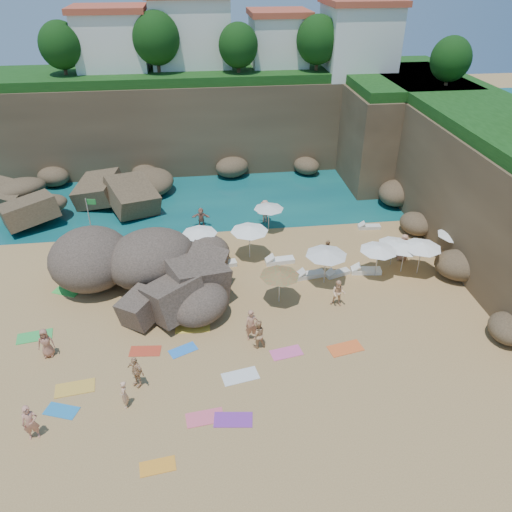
{
  "coord_description": "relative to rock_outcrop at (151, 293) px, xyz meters",
  "views": [
    {
      "loc": [
        -1.3,
        -22.94,
        18.15
      ],
      "look_at": [
        2.0,
        3.0,
        2.0
      ],
      "focal_mm": 35.0,
      "sensor_mm": 36.0,
      "label": 1
    }
  ],
  "objects": [
    {
      "name": "person_lie_1",
      "position": [
        -0.22,
        -7.61,
        0.21
      ],
      "size": [
        1.9,
        1.99,
        0.42
      ],
      "primitive_type": "imported",
      "rotation": [
        0.0,
        0.0,
        -0.69
      ],
      "color": "#D9AA7B",
      "rests_on": "ground"
    },
    {
      "name": "towel_5",
      "position": [
        4.8,
        -7.69,
        0.02
      ],
      "size": [
        1.94,
        1.22,
        0.03
      ],
      "primitive_type": "cube",
      "rotation": [
        0.0,
        0.0,
        0.19
      ],
      "color": "silver",
      "rests_on": "ground"
    },
    {
      "name": "towel_4",
      "position": [
        -3.24,
        -7.46,
        0.02
      ],
      "size": [
        1.96,
        1.15,
        0.03
      ],
      "primitive_type": "cube",
      "rotation": [
        0.0,
        0.0,
        0.12
      ],
      "color": "gold",
      "rests_on": "ground"
    },
    {
      "name": "parasol_1",
      "position": [
        8.43,
        7.18,
        1.94
      ],
      "size": [
        2.23,
        2.23,
        2.11
      ],
      "color": "silver",
      "rests_on": "ground"
    },
    {
      "name": "person_stand_0",
      "position": [
        -4.45,
        -10.16,
        0.93
      ],
      "size": [
        0.76,
        0.58,
        1.86
      ],
      "primitive_type": "imported",
      "rotation": [
        0.0,
        0.0,
        0.22
      ],
      "color": "tan",
      "rests_on": "ground"
    },
    {
      "name": "cliff_corner",
      "position": [
        21.6,
        17.33,
        4.0
      ],
      "size": [
        10.0,
        12.0,
        8.0
      ],
      "primitive_type": "cube",
      "color": "brown",
      "rests_on": "ground"
    },
    {
      "name": "towel_10",
      "position": [
        10.56,
        -6.37,
        0.02
      ],
      "size": [
        1.96,
        1.25,
        0.03
      ],
      "primitive_type": "cube",
      "rotation": [
        0.0,
        0.0,
        0.2
      ],
      "color": "orange",
      "rests_on": "ground"
    },
    {
      "name": "lounger_2",
      "position": [
        16.05,
        6.43,
        0.13
      ],
      "size": [
        1.72,
        0.7,
        0.26
      ],
      "primitive_type": "cube",
      "rotation": [
        0.0,
        0.0,
        -0.08
      ],
      "color": "silver",
      "rests_on": "ground"
    },
    {
      "name": "person_lie_4",
      "position": [
        5.69,
        -4.97,
        0.22
      ],
      "size": [
        0.82,
        1.9,
        0.44
      ],
      "primitive_type": "imported",
      "rotation": [
        0.0,
        0.0,
        0.08
      ],
      "color": "tan",
      "rests_on": "ground"
    },
    {
      "name": "towel_6",
      "position": [
        4.21,
        -10.33,
        0.02
      ],
      "size": [
        1.84,
        1.08,
        0.03
      ],
      "primitive_type": "cube",
      "rotation": [
        0.0,
        0.0,
        -0.13
      ],
      "color": "purple",
      "rests_on": "ground"
    },
    {
      "name": "lounger_5",
      "position": [
        10.18,
        0.57,
        0.15
      ],
      "size": [
        1.95,
        0.9,
        0.29
      ],
      "primitive_type": "cube",
      "rotation": [
        0.0,
        0.0,
        0.15
      ],
      "color": "silver",
      "rests_on": "ground"
    },
    {
      "name": "lounger_3",
      "position": [
        4.62,
        2.52,
        0.15
      ],
      "size": [
        1.97,
        0.96,
        0.29
      ],
      "primitive_type": "cube",
      "rotation": [
        0.0,
        0.0,
        0.18
      ],
      "color": "white",
      "rests_on": "ground"
    },
    {
      "name": "person_lie_2",
      "position": [
        -4.97,
        -4.94,
        0.22
      ],
      "size": [
        1.0,
        1.76,
        0.45
      ],
      "primitive_type": "imported",
      "rotation": [
        0.0,
        0.0,
        0.11
      ],
      "color": "#A76B53",
      "rests_on": "ground"
    },
    {
      "name": "cliff_back",
      "position": [
        6.6,
        22.33,
        4.0
      ],
      "size": [
        44.0,
        8.0,
        8.0
      ],
      "primitive_type": "cube",
      "color": "brown",
      "rests_on": "ground"
    },
    {
      "name": "parasol_2",
      "position": [
        15.85,
        1.29,
        1.78
      ],
      "size": [
        2.06,
        2.06,
        1.94
      ],
      "color": "silver",
      "rests_on": "ground"
    },
    {
      "name": "lounger_1",
      "position": [
        8.5,
        2.49,
        0.15
      ],
      "size": [
        2.01,
        0.81,
        0.3
      ],
      "primitive_type": "cube",
      "rotation": [
        0.0,
        0.0,
        0.08
      ],
      "color": "white",
      "rests_on": "ground"
    },
    {
      "name": "rock_promontory",
      "position": [
        -6.4,
        13.33,
        0.0
      ],
      "size": [
        12.0,
        7.0,
        2.0
      ],
      "primitive_type": null,
      "color": "brown",
      "rests_on": "ground"
    },
    {
      "name": "rock_outcrop",
      "position": [
        0.0,
        0.0,
        0.0
      ],
      "size": [
        10.16,
        8.67,
        3.48
      ],
      "primitive_type": null,
      "rotation": [
        0.0,
        0.0,
        -0.28
      ],
      "color": "brown",
      "rests_on": "ground"
    },
    {
      "name": "parasol_0",
      "position": [
        3.23,
        3.81,
        2.09
      ],
      "size": [
        2.41,
        2.41,
        2.28
      ],
      "color": "silver",
      "rests_on": "ground"
    },
    {
      "name": "towel_12",
      "position": [
        2.51,
        -3.6,
        0.02
      ],
      "size": [
        1.97,
        1.05,
        0.03
      ],
      "primitive_type": "cube",
      "rotation": [
        0.0,
        0.0,
        -0.04
      ],
      "color": "yellow",
      "rests_on": "ground"
    },
    {
      "name": "parasol_8",
      "position": [
        14.39,
        0.18,
        2.07
      ],
      "size": [
        2.39,
        2.39,
        2.26
      ],
      "color": "silver",
      "rests_on": "ground"
    },
    {
      "name": "seawater",
      "position": [
        4.6,
        27.33,
        0.0
      ],
      "size": [
        120.0,
        120.0,
        0.0
      ],
      "primitive_type": "plane",
      "color": "#0C4751",
      "rests_on": "ground"
    },
    {
      "name": "person_lie_5",
      "position": [
        11.11,
        -2.63,
        0.32
      ],
      "size": [
        1.45,
        1.88,
        0.64
      ],
      "primitive_type": "imported",
      "rotation": [
        0.0,
        0.0,
        -0.43
      ],
      "color": "#F0B988",
      "rests_on": "ground"
    },
    {
      "name": "towel_11",
      "position": [
        -5.2,
        0.84,
        0.01
      ],
      "size": [
        1.82,
        1.42,
        0.03
      ],
      "primitive_type": "cube",
      "rotation": [
        0.0,
        0.0,
        -0.43
      ],
      "color": "green",
      "rests_on": "ground"
    },
    {
      "name": "lounger_0",
      "position": [
        12.0,
        0.53,
        0.13
      ],
      "size": [
        1.73,
        1.02,
        0.26
      ],
      "primitive_type": "cube",
      "rotation": [
        0.0,
        0.0,
        0.31
      ],
      "color": "silver",
      "rests_on": "ground"
    },
    {
      "name": "cliff_right",
      "position": [
        23.6,
        5.33,
        4.0
      ],
      "size": [
        8.0,
        30.0,
        8.0
      ],
      "primitive_type": "cube",
      "color": "brown",
      "rests_on": "ground"
    },
    {
      "name": "towel_8",
      "position": [
        1.97,
        -5.42,
        0.01
      ],
      "size": [
        1.63,
        1.27,
        0.03
      ],
      "primitive_type": "cube",
      "rotation": [
        0.0,
        0.0,
        0.43
      ],
      "color": "#2A7CE2",
      "rests_on": "ground"
    },
    {
      "name": "parasol_9",
      "position": [
        10.9,
        -0.21,
        2.26
      ],
      "size": [
        2.6,
        2.6,
        2.46
      ],
      "color": "silver",
      "rests_on": "ground"
    },
    {
      "name": "clifftop_trees",
      "position": [
        9.38,
        16.85,
        11.26
      ],
      "size": [
        35.6,
        23.82,
        4.4
      ],
      "color": "#11380F",
      "rests_on": "ground"
    },
    {
      "name": "parasol_4",
      "position": [
        20.15,
        1.49,
        2.02
      ],
      "size": [
        2.33,
        2.33,
        2.2
      ],
      "color": "silver",
      "rests_on": "ground"
    },
    {
      "name": "towel_0",
      "position": [
        -3.6,
        -8.82,
        0.01
      ],
      "size": [
        1.69,
        1.24,
        0.03
      ],
      "primitive_type": "cube",
      "rotation": [
        0.0,
        0.0,
        -0.35
      ],
      "color": "#2279B8",
      "rests_on": "ground"
    },
    {
      "name": "towel_3",
      "position": [
        -6.12,
        -3.29,
        0.02
      ],
      "size": [
        1.97,
        1.2,
        0.03
      ],
      "primitive_type": "cube",
      "rotation": [
        0.0,
        0.0,
        0.16
      ],
      "color": "green",
      "rests_on": "ground"
    },
    {
      "name": "clifftop_buildings",
      "position": [
        7.56,
        23.12,
        11.24
      ],
      "size": [
        28.48,
        9.48,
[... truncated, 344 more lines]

